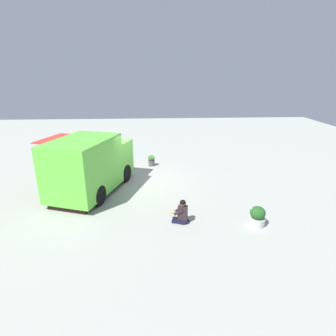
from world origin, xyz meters
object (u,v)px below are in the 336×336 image
at_px(person_customer, 182,213).
at_px(planter_flowering_near, 257,216).
at_px(food_truck, 91,166).
at_px(planter_flowering_far, 151,160).

bearing_deg(person_customer, planter_flowering_near, -97.99).
height_order(food_truck, planter_flowering_far, food_truck).
bearing_deg(person_customer, planter_flowering_far, 9.45).
distance_m(planter_flowering_near, planter_flowering_far, 7.89).
bearing_deg(planter_flowering_far, planter_flowering_near, -151.58).
xyz_separation_m(planter_flowering_near, planter_flowering_far, (6.94, 3.76, -0.03)).
bearing_deg(food_truck, planter_flowering_far, -37.07).
relative_size(food_truck, person_customer, 5.67).
xyz_separation_m(food_truck, planter_flowering_far, (3.57, -2.70, -0.90)).
bearing_deg(person_customer, food_truck, 51.62).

